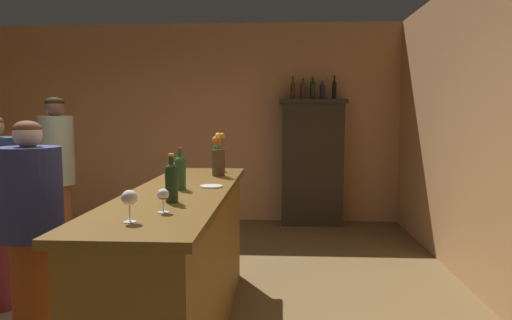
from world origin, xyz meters
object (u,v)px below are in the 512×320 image
Objects in this scene: display_bottle_center at (313,89)px; display_bottle_right at (334,89)px; wine_glass_mid at (163,196)px; patron_by_cabinet at (33,233)px; wine_bottle_syrah at (172,180)px; wine_glass_front at (129,199)px; display_cabinet at (312,160)px; wine_bottle_rose at (217,156)px; wine_glass_rear at (172,167)px; display_bottle_midleft at (303,90)px; bar_counter at (182,263)px; flower_arrangement at (218,158)px; patron_near_entrance at (58,175)px; display_bottle_midright at (322,90)px; display_bottle_left at (293,89)px; cheese_plate at (211,186)px; wine_bottle_chardonnay at (180,171)px.

display_bottle_center is 0.94× the size of display_bottle_right.
patron_by_cabinet is at bearing 158.20° from wine_glass_mid.
wine_glass_front is at bearing -99.31° from wine_bottle_syrah.
display_cabinet is 11.34× the size of wine_glass_front.
wine_bottle_rose is at bearing 88.30° from wine_bottle_syrah.
wine_glass_rear is 0.49× the size of display_bottle_midleft.
wine_glass_mid is at bearing -90.73° from wine_bottle_rose.
display_bottle_midleft reaches higher than wine_glass_front.
bar_counter is 1.01m from flower_arrangement.
display_cabinet is 2.50m from wine_bottle_rose.
wine_glass_rear is at bearing 28.34° from patron_near_entrance.
display_bottle_right reaches higher than display_bottle_midright.
wine_bottle_rose reaches higher than wine_glass_rear.
wine_glass_rear is 0.42× the size of display_bottle_right.
display_bottle_center is (1.32, 2.86, 0.79)m from wine_glass_rear.
wine_glass_rear is at bearing -117.03° from display_bottle_midright.
bar_counter is 3.59m from display_cabinet.
flower_arrangement is 1.16× the size of display_bottle_left.
wine_bottle_syrah is 4.05m from display_bottle_center.
display_bottle_midleft is at bearing 97.62° from patron_near_entrance.
cheese_plate is 0.56× the size of display_bottle_midleft.
cheese_plate is (-0.95, -3.26, 0.13)m from display_cabinet.
bar_counter is 1.31m from wine_bottle_rose.
display_bottle_left is at bearing 180.00° from display_bottle_midleft.
patron_near_entrance is (-1.61, 1.79, -0.22)m from wine_bottle_syrah.
bar_counter is at bearing -113.10° from display_bottle_right.
display_bottle_center is at bearing 74.87° from wine_glass_front.
wine_bottle_rose reaches higher than cheese_plate.
display_bottle_right reaches higher than patron_near_entrance.
wine_bottle_syrah is 2.26× the size of wine_glass_mid.
display_cabinet is 3.56m from wine_bottle_chardonnay.
display_bottle_midright reaches higher than cheese_plate.
display_bottle_midright is (0.14, 0.00, -0.02)m from display_bottle_center.
wine_glass_front reaches higher than cheese_plate.
wine_glass_front is 0.50× the size of display_bottle_left.
wine_bottle_chardonnay is at bearing 88.27° from wine_glass_front.
patron_near_entrance is (-2.43, -2.04, -0.97)m from display_bottle_left.
wine_bottle_chardonnay is at bearing -152.70° from cheese_plate.
wine_glass_front is at bearing -84.16° from wine_glass_rear.
display_bottle_center reaches higher than patron_by_cabinet.
flower_arrangement is 2.96m from display_bottle_midright.
cheese_plate is 2.14m from patron_near_entrance.
display_bottle_left is 4.26m from patron_by_cabinet.
display_bottle_left reaches higher than flower_arrangement.
display_bottle_right is 0.19× the size of patron_near_entrance.
display_bottle_midright is at bearing 94.85° from patron_near_entrance.
display_bottle_right is at bearing 0.00° from display_bottle_center.
display_bottle_right is 0.22× the size of patron_by_cabinet.
flower_arrangement is (0.17, 0.71, 0.02)m from wine_bottle_chardonnay.
display_bottle_center is 3.52m from patron_near_entrance.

